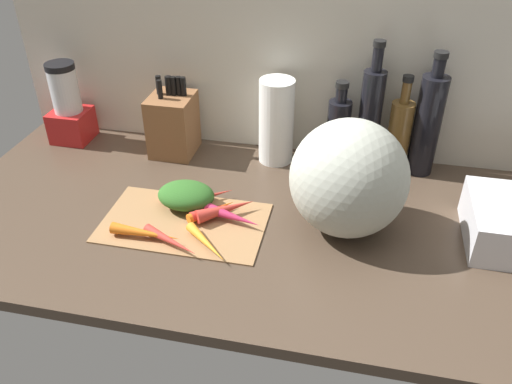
% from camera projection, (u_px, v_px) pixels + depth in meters
% --- Properties ---
extents(ground_plane, '(1.70, 0.80, 0.03)m').
position_uv_depth(ground_plane, '(269.00, 223.00, 1.33)').
color(ground_plane, '#47382B').
extents(wall_back, '(1.70, 0.03, 0.60)m').
position_uv_depth(wall_back, '(296.00, 53.00, 1.47)').
color(wall_back, beige).
rests_on(wall_back, ground_plane).
extents(cutting_board, '(0.41, 0.24, 0.01)m').
position_uv_depth(cutting_board, '(184.00, 222.00, 1.30)').
color(cutting_board, '#997047').
rests_on(cutting_board, ground_plane).
extents(carrot_0, '(0.15, 0.09, 0.02)m').
position_uv_depth(carrot_0, '(171.00, 241.00, 1.22)').
color(carrot_0, red).
rests_on(carrot_0, cutting_board).
extents(carrot_1, '(0.15, 0.07, 0.03)m').
position_uv_depth(carrot_1, '(233.00, 217.00, 1.29)').
color(carrot_1, '#B2264C').
rests_on(carrot_1, cutting_board).
extents(carrot_2, '(0.10, 0.10, 0.03)m').
position_uv_depth(carrot_2, '(211.00, 210.00, 1.32)').
color(carrot_2, red).
rests_on(carrot_2, cutting_board).
extents(carrot_3, '(0.17, 0.08, 0.03)m').
position_uv_depth(carrot_3, '(189.00, 204.00, 1.34)').
color(carrot_3, orange).
rests_on(carrot_3, cutting_board).
extents(carrot_4, '(0.14, 0.08, 0.03)m').
position_uv_depth(carrot_4, '(200.00, 208.00, 1.33)').
color(carrot_4, red).
rests_on(carrot_4, cutting_board).
extents(carrot_5, '(0.11, 0.11, 0.03)m').
position_uv_depth(carrot_5, '(212.00, 210.00, 1.32)').
color(carrot_5, orange).
rests_on(carrot_5, cutting_board).
extents(carrot_6, '(0.17, 0.04, 0.03)m').
position_uv_depth(carrot_6, '(145.00, 233.00, 1.24)').
color(carrot_6, orange).
rests_on(carrot_6, cutting_board).
extents(carrot_7, '(0.14, 0.13, 0.04)m').
position_uv_depth(carrot_7, '(226.00, 209.00, 1.31)').
color(carrot_7, red).
rests_on(carrot_7, cutting_board).
extents(carrot_8, '(0.15, 0.12, 0.02)m').
position_uv_depth(carrot_8, '(204.00, 197.00, 1.37)').
color(carrot_8, red).
rests_on(carrot_8, cutting_board).
extents(carrot_9, '(0.13, 0.12, 0.02)m').
position_uv_depth(carrot_9, '(207.00, 243.00, 1.21)').
color(carrot_9, orange).
rests_on(carrot_9, cutting_board).
extents(carrot_greens_pile, '(0.15, 0.11, 0.06)m').
position_uv_depth(carrot_greens_pile, '(186.00, 196.00, 1.34)').
color(carrot_greens_pile, '#2D6023').
rests_on(carrot_greens_pile, cutting_board).
extents(winter_squash, '(0.28, 0.26, 0.29)m').
position_uv_depth(winter_squash, '(349.00, 179.00, 1.21)').
color(winter_squash, '#B2B7A8').
rests_on(winter_squash, ground_plane).
extents(knife_block, '(0.13, 0.14, 0.24)m').
position_uv_depth(knife_block, '(173.00, 124.00, 1.56)').
color(knife_block, brown).
rests_on(knife_block, ground_plane).
extents(blender_appliance, '(0.11, 0.11, 0.25)m').
position_uv_depth(blender_appliance, '(68.00, 108.00, 1.62)').
color(blender_appliance, red).
rests_on(blender_appliance, ground_plane).
extents(paper_towel_roll, '(0.10, 0.10, 0.25)m').
position_uv_depth(paper_towel_roll, '(276.00, 121.00, 1.50)').
color(paper_towel_roll, white).
rests_on(paper_towel_roll, ground_plane).
extents(bottle_0, '(0.07, 0.07, 0.25)m').
position_uv_depth(bottle_0, '(338.00, 130.00, 1.49)').
color(bottle_0, black).
rests_on(bottle_0, ground_plane).
extents(bottle_1, '(0.06, 0.06, 0.37)m').
position_uv_depth(bottle_1, '(370.00, 117.00, 1.46)').
color(bottle_1, black).
rests_on(bottle_1, ground_plane).
extents(bottle_2, '(0.06, 0.06, 0.28)m').
position_uv_depth(bottle_2, '(399.00, 134.00, 1.46)').
color(bottle_2, brown).
rests_on(bottle_2, ground_plane).
extents(bottle_3, '(0.07, 0.07, 0.35)m').
position_uv_depth(bottle_3, '(427.00, 123.00, 1.43)').
color(bottle_3, black).
rests_on(bottle_3, ground_plane).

